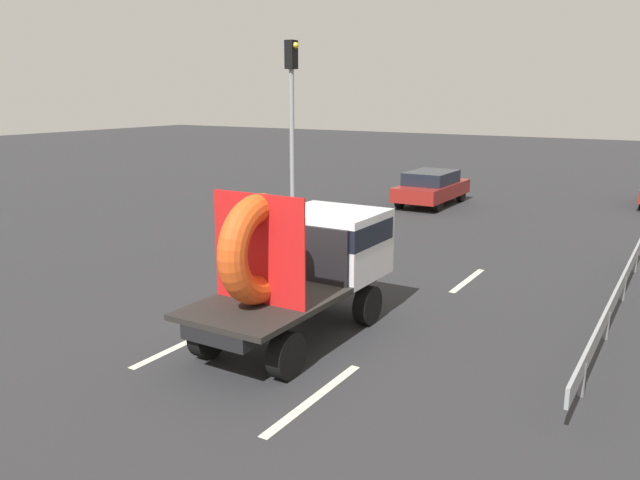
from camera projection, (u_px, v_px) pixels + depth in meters
The scene contains 9 objects.
ground_plane at pixel (295, 334), 12.40m from camera, with size 120.00×120.00×0.00m, color #28282B.
flatbed_truck at pixel (309, 257), 12.29m from camera, with size 2.02×4.71×2.97m.
distant_sedan at pixel (431, 187), 26.43m from camera, with size 1.88×4.38×1.43m.
traffic_light at pixel (292, 111), 20.67m from camera, with size 0.42×0.36×6.27m.
guardrail at pixel (617, 294), 13.14m from camera, with size 0.10×10.92×0.71m.
lane_dash_left_near at pixel (174, 348), 11.67m from camera, with size 2.06×0.16×0.01m, color beige.
lane_dash_left_far at pixel (368, 256), 18.26m from camera, with size 2.82×0.16×0.01m, color beige.
lane_dash_right_near at pixel (314, 398), 9.78m from camera, with size 2.73×0.16×0.01m, color beige.
lane_dash_right_far at pixel (468, 280), 15.90m from camera, with size 2.32×0.16×0.01m, color beige.
Camera 1 is at (6.47, -9.70, 4.64)m, focal length 35.33 mm.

